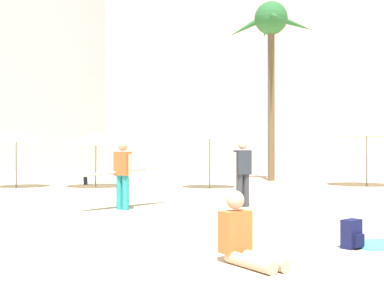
# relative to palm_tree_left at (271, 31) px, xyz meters

# --- Properties ---
(ground) EXTENTS (120.00, 120.00, 0.00)m
(ground) POSITION_rel_palm_tree_left_xyz_m (-4.25, -15.97, -6.70)
(ground) COLOR beige
(hotel_pink) EXTENTS (25.33, 9.39, 13.93)m
(hotel_pink) POSITION_rel_palm_tree_left_xyz_m (4.66, 10.81, 0.27)
(hotel_pink) COLOR beige
(hotel_pink) RESTS_ON ground
(palm_tree_left) EXTENTS (4.00, 4.10, 8.04)m
(palm_tree_left) POSITION_rel_palm_tree_left_xyz_m (0.00, 0.00, 0.00)
(palm_tree_left) COLOR brown
(palm_tree_left) RESTS_ON ground
(cafe_umbrella_0) EXTENTS (2.62, 2.62, 2.42)m
(cafe_umbrella_0) POSITION_rel_palm_tree_left_xyz_m (2.96, -3.35, -4.54)
(cafe_umbrella_0) COLOR gray
(cafe_umbrella_0) RESTS_ON ground
(cafe_umbrella_2) EXTENTS (2.53, 2.53, 2.10)m
(cafe_umbrella_2) POSITION_rel_palm_tree_left_xyz_m (-7.40, -3.19, -4.87)
(cafe_umbrella_2) COLOR gray
(cafe_umbrella_2) RESTS_ON ground
(cafe_umbrella_3) EXTENTS (2.06, 2.06, 2.21)m
(cafe_umbrella_3) POSITION_rel_palm_tree_left_xyz_m (-3.20, -3.97, -4.69)
(cafe_umbrella_3) COLOR gray
(cafe_umbrella_3) RESTS_ON ground
(cafe_umbrella_4) EXTENTS (2.07, 2.07, 2.11)m
(cafe_umbrella_4) POSITION_rel_palm_tree_left_xyz_m (-10.30, -3.18, -4.80)
(cafe_umbrella_4) COLOR gray
(cafe_umbrella_4) RESTS_ON ground
(backpack) EXTENTS (0.35, 0.34, 0.42)m
(backpack) POSITION_rel_palm_tree_left_xyz_m (-2.28, -15.04, -6.50)
(backpack) COLOR #161945
(backpack) RESTS_ON ground
(person_mid_center) EXTENTS (2.27, 2.04, 1.64)m
(person_mid_center) POSITION_rel_palm_tree_left_xyz_m (-5.93, -10.07, -5.80)
(person_mid_center) COLOR teal
(person_mid_center) RESTS_ON ground
(person_near_left) EXTENTS (0.79, 0.99, 0.91)m
(person_near_left) POSITION_rel_palm_tree_left_xyz_m (-4.03, -15.90, -6.38)
(person_near_left) COLOR #D1A889
(person_near_left) RESTS_ON ground
(person_far_right) EXTENTS (0.58, 0.38, 1.67)m
(person_far_right) POSITION_rel_palm_tree_left_xyz_m (-2.99, -9.83, -5.79)
(person_far_right) COLOR #3D3D42
(person_far_right) RESTS_ON ground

